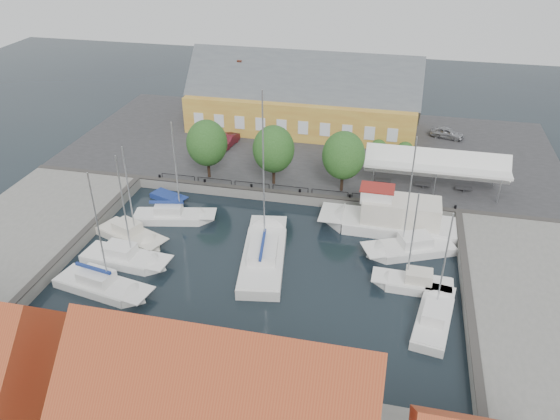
% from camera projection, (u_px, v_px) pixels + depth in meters
% --- Properties ---
extents(ground, '(140.00, 140.00, 0.00)m').
position_uv_depth(ground, '(265.00, 260.00, 46.29)').
color(ground, black).
rests_on(ground, ground).
extents(north_quay, '(56.00, 26.00, 1.00)m').
position_uv_depth(north_quay, '(311.00, 148.00, 65.45)').
color(north_quay, '#2D2D30').
rests_on(north_quay, ground).
extents(west_quay, '(12.00, 24.00, 1.00)m').
position_uv_depth(west_quay, '(19.00, 237.00, 48.50)').
color(west_quay, slate).
rests_on(west_quay, ground).
extents(east_quay, '(12.00, 24.00, 1.00)m').
position_uv_depth(east_quay, '(547.00, 307.00, 40.20)').
color(east_quay, slate).
rests_on(east_quay, ground).
extents(quay_edge_fittings, '(56.00, 24.72, 0.40)m').
position_uv_depth(quay_edge_fittings, '(277.00, 221.00, 49.76)').
color(quay_edge_fittings, '#383533').
rests_on(quay_edge_fittings, north_quay).
extents(warehouse, '(28.56, 14.00, 9.55)m').
position_uv_depth(warehouse, '(299.00, 101.00, 68.49)').
color(warehouse, '#BA7C2D').
rests_on(warehouse, north_quay).
extents(tent_canopy, '(14.00, 4.00, 2.83)m').
position_uv_depth(tent_canopy, '(436.00, 164.00, 54.04)').
color(tent_canopy, white).
rests_on(tent_canopy, north_quay).
extents(quay_trees, '(18.20, 4.20, 6.30)m').
position_uv_depth(quay_trees, '(274.00, 149.00, 54.35)').
color(quay_trees, black).
rests_on(quay_trees, north_quay).
extents(car_silver, '(4.33, 2.67, 1.37)m').
position_uv_depth(car_silver, '(447.00, 133.00, 66.47)').
color(car_silver, '#929399').
rests_on(car_silver, north_quay).
extents(car_red, '(1.96, 4.13, 1.31)m').
position_uv_depth(car_red, '(228.00, 141.00, 64.44)').
color(car_red, '#4E111A').
rests_on(car_red, north_quay).
extents(center_sailboat, '(5.02, 11.63, 15.14)m').
position_uv_depth(center_sailboat, '(264.00, 258.00, 45.93)').
color(center_sailboat, white).
rests_on(center_sailboat, ground).
extents(trawler, '(12.65, 3.90, 5.00)m').
position_uv_depth(trawler, '(393.00, 220.00, 49.97)').
color(trawler, white).
rests_on(trawler, ground).
extents(east_boat_a, '(8.31, 5.69, 11.39)m').
position_uv_depth(east_boat_a, '(411.00, 249.00, 47.17)').
color(east_boat_a, white).
rests_on(east_boat_a, ground).
extents(east_boat_b, '(6.45, 2.27, 8.98)m').
position_uv_depth(east_boat_b, '(414.00, 285.00, 42.87)').
color(east_boat_b, white).
rests_on(east_boat_b, ground).
extents(east_boat_c, '(3.40, 7.46, 9.44)m').
position_uv_depth(east_boat_c, '(433.00, 320.00, 39.34)').
color(east_boat_c, white).
rests_on(east_boat_c, ground).
extents(west_boat_a, '(8.06, 3.72, 10.49)m').
position_uv_depth(west_boat_a, '(173.00, 218.00, 51.80)').
color(west_boat_a, white).
rests_on(west_boat_a, ground).
extents(west_boat_b, '(7.35, 4.80, 9.81)m').
position_uv_depth(west_boat_b, '(131.00, 237.00, 48.95)').
color(west_boat_b, beige).
rests_on(west_boat_b, ground).
extents(west_boat_c, '(7.94, 3.19, 10.55)m').
position_uv_depth(west_boat_c, '(125.00, 260.00, 45.87)').
color(west_boat_c, white).
rests_on(west_boat_c, ground).
extents(west_boat_d, '(8.47, 3.93, 11.02)m').
position_uv_depth(west_boat_d, '(102.00, 287.00, 42.64)').
color(west_boat_d, white).
rests_on(west_boat_d, ground).
extents(launch_sw, '(5.49, 2.11, 0.98)m').
position_uv_depth(launch_sw, '(55.00, 329.00, 38.83)').
color(launch_sw, white).
rests_on(launch_sw, ground).
extents(launch_nw, '(4.23, 2.85, 0.88)m').
position_uv_depth(launch_nw, '(169.00, 198.00, 55.44)').
color(launch_nw, navy).
rests_on(launch_nw, ground).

